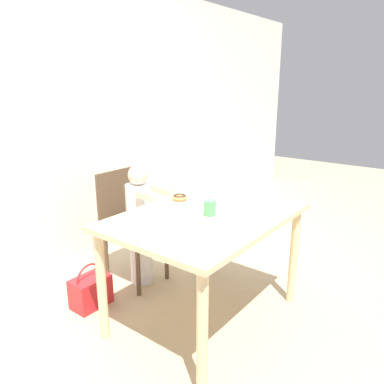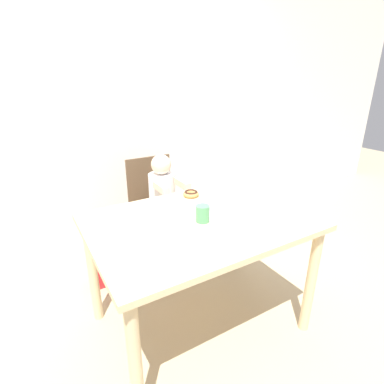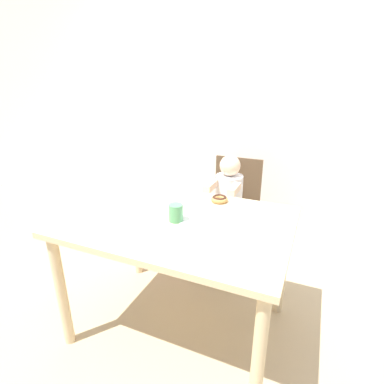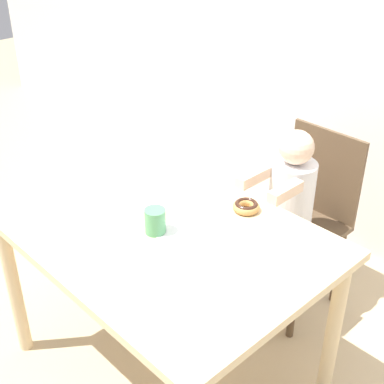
% 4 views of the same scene
% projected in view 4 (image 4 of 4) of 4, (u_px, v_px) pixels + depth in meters
% --- Properties ---
extents(ground_plane, '(12.00, 12.00, 0.00)m').
position_uv_depth(ground_plane, '(167.00, 370.00, 2.43)').
color(ground_plane, tan).
extents(wall_back, '(8.00, 0.05, 2.50)m').
position_uv_depth(wall_back, '(378.00, 38.00, 2.66)').
color(wall_back, silver).
rests_on(wall_back, ground_plane).
extents(dining_table, '(1.26, 0.90, 0.78)m').
position_uv_depth(dining_table, '(162.00, 250.00, 2.09)').
color(dining_table, beige).
rests_on(dining_table, ground_plane).
extents(chair, '(0.40, 0.44, 0.92)m').
position_uv_depth(chair, '(303.00, 220.00, 2.63)').
color(chair, brown).
rests_on(chair, ground_plane).
extents(child_figure, '(0.23, 0.37, 0.99)m').
position_uv_depth(child_figure, '(288.00, 225.00, 2.54)').
color(child_figure, white).
rests_on(child_figure, ground_plane).
extents(donut, '(0.11, 0.11, 0.04)m').
position_uv_depth(donut, '(246.00, 206.00, 2.15)').
color(donut, tan).
rests_on(donut, dining_table).
extents(napkin, '(0.31, 0.31, 0.00)m').
position_uv_depth(napkin, '(197.00, 236.00, 2.00)').
color(napkin, white).
rests_on(napkin, dining_table).
extents(handbag, '(0.28, 0.18, 0.34)m').
position_uv_depth(handbag, '(220.00, 244.00, 3.07)').
color(handbag, red).
rests_on(handbag, ground_plane).
extents(cup, '(0.08, 0.08, 0.10)m').
position_uv_depth(cup, '(156.00, 221.00, 2.00)').
color(cup, '#519E66').
rests_on(cup, dining_table).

